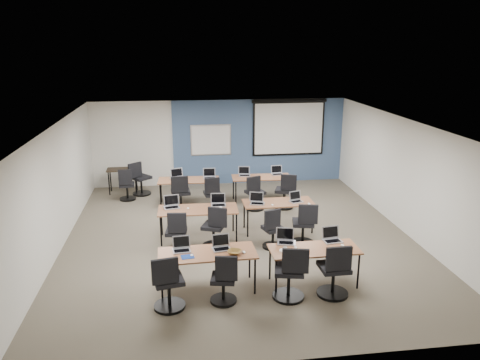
{
  "coord_description": "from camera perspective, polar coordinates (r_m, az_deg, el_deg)",
  "views": [
    {
      "loc": [
        -1.36,
        -10.08,
        4.41
      ],
      "look_at": [
        0.08,
        0.4,
        1.29
      ],
      "focal_mm": 35.0,
      "sensor_mm": 36.0,
      "label": 1
    }
  ],
  "objects": [
    {
      "name": "laptop_0",
      "position": [
        8.76,
        -7.14,
        -8.12
      ],
      "size": [
        0.33,
        0.28,
        0.25
      ],
      "rotation": [
        0.0,
        0.0,
        0.1
      ],
      "color": "silver",
      "rests_on": "training_table_front_left"
    },
    {
      "name": "task_chair_2",
      "position": [
        8.47,
        6.14,
        -11.66
      ],
      "size": [
        0.57,
        0.57,
        1.05
      ],
      "rotation": [
        0.0,
        0.0,
        -0.21
      ],
      "color": "black",
      "rests_on": "floor"
    },
    {
      "name": "ceiling",
      "position": [
        10.31,
        -0.12,
        6.88
      ],
      "size": [
        8.0,
        9.0,
        0.02
      ],
      "primitive_type": "cube",
      "color": "white",
      "rests_on": "ground"
    },
    {
      "name": "laptop_9",
      "position": [
        13.24,
        -3.73,
        0.54
      ],
      "size": [
        0.35,
        0.3,
        0.26
      ],
      "rotation": [
        0.0,
        0.0,
        -0.02
      ],
      "color": "#B8B8C7",
      "rests_on": "training_table_back_left"
    },
    {
      "name": "task_chair_4",
      "position": [
        10.25,
        -7.72,
        -6.76
      ],
      "size": [
        0.5,
        0.5,
        0.98
      ],
      "rotation": [
        0.0,
        0.0,
        -0.12
      ],
      "color": "black",
      "rests_on": "floor"
    },
    {
      "name": "wall_front",
      "position": [
        6.5,
        5.3,
        -11.7
      ],
      "size": [
        8.0,
        0.04,
        2.7
      ],
      "primitive_type": "cube",
      "color": "beige",
      "rests_on": "ground"
    },
    {
      "name": "coffee_cup",
      "position": [
        8.7,
        5.5,
        -8.39
      ],
      "size": [
        0.07,
        0.07,
        0.05
      ],
      "primitive_type": "imported",
      "rotation": [
        0.0,
        0.0,
        -0.32
      ],
      "color": "white",
      "rests_on": "snack_plate"
    },
    {
      "name": "task_chair_5",
      "position": [
        10.42,
        -3.12,
        -6.16
      ],
      "size": [
        0.55,
        0.52,
        1.0
      ],
      "rotation": [
        0.0,
        0.0,
        -0.38
      ],
      "color": "black",
      "rests_on": "floor"
    },
    {
      "name": "task_chair_3",
      "position": [
        8.67,
        11.44,
        -11.2
      ],
      "size": [
        0.57,
        0.57,
        1.05
      ],
      "rotation": [
        0.0,
        0.0,
        0.03
      ],
      "color": "black",
      "rests_on": "floor"
    },
    {
      "name": "task_chair_9",
      "position": [
        12.65,
        -3.37,
        -2.07
      ],
      "size": [
        0.5,
        0.5,
        0.98
      ],
      "rotation": [
        0.0,
        0.0,
        0.12
      ],
      "color": "black",
      "rests_on": "floor"
    },
    {
      "name": "task_chair_0",
      "position": [
        8.23,
        -8.75,
        -12.74
      ],
      "size": [
        0.55,
        0.55,
        1.03
      ],
      "rotation": [
        0.0,
        0.0,
        0.19
      ],
      "color": "black",
      "rests_on": "floor"
    },
    {
      "name": "mouse_6",
      "position": [
        11.03,
        3.97,
        -3.04
      ],
      "size": [
        0.07,
        0.1,
        0.03
      ],
      "primitive_type": "ellipsoid",
      "rotation": [
        0.0,
        0.0,
        -0.21
      ],
      "color": "white",
      "rests_on": "training_table_mid_right"
    },
    {
      "name": "mouse_10",
      "position": [
        13.21,
        2.01,
        0.29
      ],
      "size": [
        0.07,
        0.1,
        0.03
      ],
      "primitive_type": "ellipsoid",
      "rotation": [
        0.0,
        0.0,
        -0.08
      ],
      "color": "white",
      "rests_on": "training_table_back_right"
    },
    {
      "name": "laptop_8",
      "position": [
        13.29,
        -7.73,
        0.49
      ],
      "size": [
        0.36,
        0.3,
        0.27
      ],
      "rotation": [
        0.0,
        0.0,
        0.33
      ],
      "color": "silver",
      "rests_on": "training_table_back_left"
    },
    {
      "name": "mouse_4",
      "position": [
        10.85,
        -6.36,
        -3.44
      ],
      "size": [
        0.07,
        0.1,
        0.03
      ],
      "primitive_type": "ellipsoid",
      "rotation": [
        0.0,
        0.0,
        -0.17
      ],
      "color": "white",
      "rests_on": "training_table_mid_left"
    },
    {
      "name": "task_chair_1",
      "position": [
        8.33,
        -1.94,
        -12.42
      ],
      "size": [
        0.47,
        0.47,
        0.96
      ],
      "rotation": [
        0.0,
        0.0,
        -0.19
      ],
      "color": "black",
      "rests_on": "floor"
    },
    {
      "name": "spare_chair_b",
      "position": [
        13.89,
        -13.64,
        -0.87
      ],
      "size": [
        0.47,
        0.47,
        0.96
      ],
      "rotation": [
        0.0,
        0.0,
        0.05
      ],
      "color": "black",
      "rests_on": "floor"
    },
    {
      "name": "laptop_1",
      "position": [
        8.76,
        -2.3,
        -7.97
      ],
      "size": [
        0.33,
        0.28,
        0.25
      ],
      "rotation": [
        0.0,
        0.0,
        0.14
      ],
      "color": "silver",
      "rests_on": "training_table_front_left"
    },
    {
      "name": "snack_bowl",
      "position": [
        8.56,
        -0.69,
        -8.76
      ],
      "size": [
        0.38,
        0.38,
        0.07
      ],
      "primitive_type": "imported",
      "rotation": [
        0.0,
        0.0,
        -0.42
      ],
      "color": "olive",
      "rests_on": "training_table_front_left"
    },
    {
      "name": "laptop_3",
      "position": [
        9.26,
        11.13,
        -6.89
      ],
      "size": [
        0.34,
        0.29,
        0.26
      ],
      "rotation": [
        0.0,
        0.0,
        0.12
      ],
      "color": "silver",
      "rests_on": "training_table_front_right"
    },
    {
      "name": "utility_table",
      "position": [
        14.57,
        -14.16,
        0.96
      ],
      "size": [
        0.9,
        0.5,
        0.75
      ],
      "rotation": [
        0.0,
        0.0,
        0.03
      ],
      "color": "black",
      "rests_on": "floor"
    },
    {
      "name": "snack_plate",
      "position": [
        8.73,
        5.42,
        -8.54
      ],
      "size": [
        0.22,
        0.22,
        0.01
      ],
      "primitive_type": "cylinder",
      "rotation": [
        0.0,
        0.0,
        -0.26
      ],
      "color": "white",
      "rests_on": "training_table_front_right"
    },
    {
      "name": "floor",
      "position": [
        11.08,
        -0.11,
        -7.02
      ],
      "size": [
        8.0,
        9.0,
        0.02
      ],
      "primitive_type": "cube",
      "color": "#6B6354",
      "rests_on": "ground"
    },
    {
      "name": "blue_mousepad",
      "position": [
        8.51,
        -6.41,
        -9.28
      ],
      "size": [
        0.25,
        0.22,
        0.01
      ],
      "primitive_type": "cube",
      "rotation": [
        0.0,
        0.0,
        0.14
      ],
      "color": "navy",
      "rests_on": "training_table_front_left"
    },
    {
      "name": "mouse_0",
      "position": [
        8.54,
        -5.9,
        -9.12
      ],
      "size": [
        0.08,
        0.1,
        0.03
      ],
      "primitive_type": "ellipsoid",
      "rotation": [
        0.0,
        0.0,
        0.26
      ],
      "color": "white",
      "rests_on": "training_table_front_left"
    },
    {
      "name": "wall_left",
      "position": [
        10.86,
        -21.54,
        -1.13
      ],
      "size": [
        0.04,
        9.0,
        2.7
      ],
      "primitive_type": "cube",
      "color": "beige",
      "rests_on": "ground"
    },
    {
      "name": "laptop_2",
      "position": [
        9.06,
        5.62,
        -7.19
      ],
      "size": [
        0.34,
        0.29,
        0.26
      ],
      "rotation": [
        0.0,
        0.0,
        -0.25
      ],
      "color": "silver",
      "rests_on": "training_table_front_right"
    },
    {
      "name": "mouse_9",
      "position": [
        13.11,
        -3.14,
        0.14
      ],
      "size": [
        0.06,
        0.09,
        0.03
      ],
      "primitive_type": "ellipsoid",
      "rotation": [
        0.0,
        0.0,
        0.06
      ],
      "color": "white",
      "rests_on": "training_table_back_left"
    },
    {
      "name": "mouse_7",
      "position": [
        11.2,
        8.42,
        -2.87
      ],
      "size": [
        0.09,
        0.11,
        0.04
      ],
      "primitive_type": "ellipsoid",
      "rotation": [
        0.0,
        0.0,
        -0.29
      ],
      "color": "white",
      "rests_on": "training_table_mid_right"
    },
    {
      "name": "laptop_11",
      "position": [
        13.61,
        4.54,
        0.95
      ],
      "size": [
        0.32,
        0.28,
        0.25
      ],
      "rotation": [
        0.0,
        0.0,
        0.07
      ],
      "color": "silver",
      "rests_on": "training_table_back_right"
    },
    {
      "name": "task_chair_6",
      "position": [
        10.41,
        4.01,
        -6.32
      ],
      "size": [
        0.48,
        0.47,
        0.95
      ],
      "rotation": [
        0.0,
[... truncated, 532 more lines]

